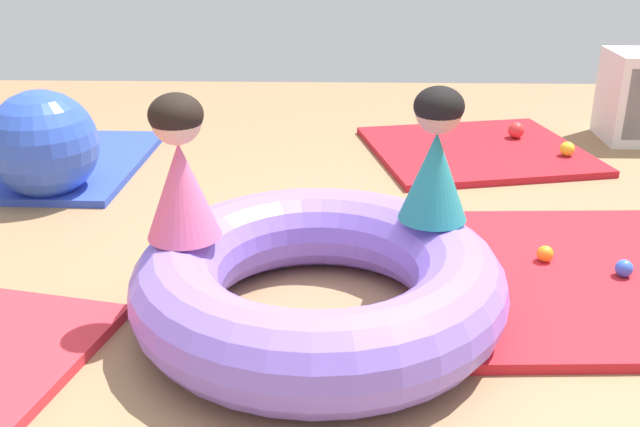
{
  "coord_description": "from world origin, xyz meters",
  "views": [
    {
      "loc": [
        0.01,
        -2.21,
        1.37
      ],
      "look_at": [
        -0.06,
        0.26,
        0.34
      ],
      "focal_mm": 41.03,
      "sensor_mm": 36.0,
      "label": 1
    }
  ],
  "objects_px": {
    "play_ball_orange": "(545,254)",
    "play_ball_blue": "(624,268)",
    "play_ball_red": "(516,130)",
    "exercise_ball_large": "(43,144)",
    "child_in_pink": "(180,169)",
    "inflatable_cushion": "(318,283)",
    "play_ball_yellow": "(567,149)",
    "child_in_teal": "(436,156)"
  },
  "relations": [
    {
      "from": "child_in_pink",
      "to": "play_ball_red",
      "type": "height_order",
      "value": "child_in_pink"
    },
    {
      "from": "play_ball_red",
      "to": "exercise_ball_large",
      "type": "xyz_separation_m",
      "value": [
        -2.6,
        -0.97,
        0.18
      ]
    },
    {
      "from": "child_in_teal",
      "to": "play_ball_red",
      "type": "bearing_deg",
      "value": -178.4
    },
    {
      "from": "play_ball_red",
      "to": "exercise_ball_large",
      "type": "distance_m",
      "value": 2.78
    },
    {
      "from": "child_in_pink",
      "to": "exercise_ball_large",
      "type": "bearing_deg",
      "value": -77.76
    },
    {
      "from": "inflatable_cushion",
      "to": "play_ball_orange",
      "type": "height_order",
      "value": "inflatable_cushion"
    },
    {
      "from": "inflatable_cushion",
      "to": "child_in_pink",
      "type": "distance_m",
      "value": 0.62
    },
    {
      "from": "inflatable_cushion",
      "to": "play_ball_orange",
      "type": "xyz_separation_m",
      "value": [
        0.91,
        0.44,
        -0.09
      ]
    },
    {
      "from": "child_in_teal",
      "to": "play_ball_yellow",
      "type": "bearing_deg",
      "value": 171.47
    },
    {
      "from": "child_in_teal",
      "to": "exercise_ball_large",
      "type": "bearing_deg",
      "value": -95.77
    },
    {
      "from": "inflatable_cushion",
      "to": "child_in_pink",
      "type": "bearing_deg",
      "value": 174.82
    },
    {
      "from": "inflatable_cushion",
      "to": "child_in_teal",
      "type": "distance_m",
      "value": 0.61
    },
    {
      "from": "play_ball_red",
      "to": "play_ball_yellow",
      "type": "bearing_deg",
      "value": -58.29
    },
    {
      "from": "play_ball_yellow",
      "to": "exercise_ball_large",
      "type": "height_order",
      "value": "exercise_ball_large"
    },
    {
      "from": "child_in_teal",
      "to": "play_ball_blue",
      "type": "height_order",
      "value": "child_in_teal"
    },
    {
      "from": "play_ball_yellow",
      "to": "play_ball_red",
      "type": "bearing_deg",
      "value": 121.71
    },
    {
      "from": "play_ball_yellow",
      "to": "play_ball_blue",
      "type": "bearing_deg",
      "value": -97.77
    },
    {
      "from": "inflatable_cushion",
      "to": "child_in_pink",
      "type": "relative_size",
      "value": 2.59
    },
    {
      "from": "child_in_pink",
      "to": "play_ball_red",
      "type": "relative_size",
      "value": 5.03
    },
    {
      "from": "child_in_teal",
      "to": "child_in_pink",
      "type": "relative_size",
      "value": 0.97
    },
    {
      "from": "play_ball_yellow",
      "to": "inflatable_cushion",
      "type": "bearing_deg",
      "value": -127.17
    },
    {
      "from": "inflatable_cushion",
      "to": "play_ball_blue",
      "type": "xyz_separation_m",
      "value": [
        1.19,
        0.32,
        -0.08
      ]
    },
    {
      "from": "play_ball_yellow",
      "to": "child_in_pink",
      "type": "bearing_deg",
      "value": -136.02
    },
    {
      "from": "child_in_pink",
      "to": "play_ball_blue",
      "type": "height_order",
      "value": "child_in_pink"
    },
    {
      "from": "play_ball_orange",
      "to": "play_ball_yellow",
      "type": "height_order",
      "value": "play_ball_yellow"
    },
    {
      "from": "play_ball_blue",
      "to": "exercise_ball_large",
      "type": "distance_m",
      "value": 2.77
    },
    {
      "from": "play_ball_red",
      "to": "play_ball_blue",
      "type": "xyz_separation_m",
      "value": [
        0.01,
        -1.88,
        -0.02
      ]
    },
    {
      "from": "play_ball_orange",
      "to": "play_ball_blue",
      "type": "relative_size",
      "value": 0.97
    },
    {
      "from": "child_in_pink",
      "to": "play_ball_yellow",
      "type": "xyz_separation_m",
      "value": [
        1.86,
        1.8,
        -0.48
      ]
    },
    {
      "from": "play_ball_blue",
      "to": "exercise_ball_large",
      "type": "xyz_separation_m",
      "value": [
        -2.61,
        0.91,
        0.2
      ]
    },
    {
      "from": "child_in_pink",
      "to": "play_ball_blue",
      "type": "xyz_separation_m",
      "value": [
        1.65,
        0.27,
        -0.49
      ]
    },
    {
      "from": "play_ball_yellow",
      "to": "play_ball_orange",
      "type": "bearing_deg",
      "value": -109.04
    },
    {
      "from": "play_ball_blue",
      "to": "play_ball_yellow",
      "type": "relative_size",
      "value": 0.82
    },
    {
      "from": "play_ball_blue",
      "to": "play_ball_yellow",
      "type": "height_order",
      "value": "play_ball_yellow"
    },
    {
      "from": "inflatable_cushion",
      "to": "play_ball_orange",
      "type": "bearing_deg",
      "value": 25.78
    },
    {
      "from": "child_in_pink",
      "to": "play_ball_blue",
      "type": "relative_size",
      "value": 7.29
    },
    {
      "from": "play_ball_red",
      "to": "inflatable_cushion",
      "type": "bearing_deg",
      "value": -118.18
    },
    {
      "from": "play_ball_blue",
      "to": "play_ball_yellow",
      "type": "bearing_deg",
      "value": 82.23
    },
    {
      "from": "play_ball_orange",
      "to": "inflatable_cushion",
      "type": "bearing_deg",
      "value": -154.22
    },
    {
      "from": "play_ball_orange",
      "to": "play_ball_blue",
      "type": "xyz_separation_m",
      "value": [
        0.27,
        -0.12,
        0.0
      ]
    },
    {
      "from": "play_ball_orange",
      "to": "exercise_ball_large",
      "type": "height_order",
      "value": "exercise_ball_large"
    },
    {
      "from": "inflatable_cushion",
      "to": "play_ball_yellow",
      "type": "height_order",
      "value": "inflatable_cushion"
    }
  ]
}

